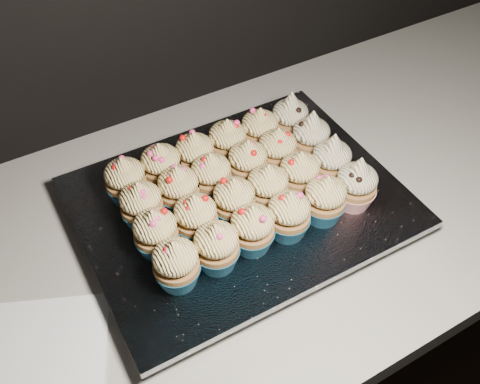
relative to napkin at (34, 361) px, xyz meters
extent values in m
cube|color=black|center=(0.58, 0.09, -0.47)|extent=(2.40, 0.60, 0.86)
cube|color=beige|center=(0.58, 0.09, -0.02)|extent=(2.44, 0.64, 0.04)
cube|color=white|center=(0.00, 0.00, 0.00)|extent=(0.24, 0.24, 0.00)
cube|color=black|center=(0.35, 0.09, 0.01)|extent=(0.45, 0.34, 0.02)
cube|color=silver|center=(0.35, 0.09, 0.03)|extent=(0.48, 0.38, 0.01)
cone|color=navy|center=(0.20, 0.00, 0.05)|extent=(0.06, 0.06, 0.03)
ellipsoid|color=#F7D17D|center=(0.20, 0.00, 0.09)|extent=(0.06, 0.06, 0.04)
cone|color=#F7D17D|center=(0.20, 0.00, 0.11)|extent=(0.03, 0.03, 0.02)
cone|color=navy|center=(0.26, 0.00, 0.05)|extent=(0.06, 0.06, 0.03)
ellipsoid|color=#F7D17D|center=(0.26, 0.00, 0.09)|extent=(0.06, 0.06, 0.04)
cone|color=#F7D17D|center=(0.26, 0.00, 0.11)|extent=(0.03, 0.03, 0.02)
cone|color=navy|center=(0.32, 0.00, 0.05)|extent=(0.06, 0.06, 0.03)
ellipsoid|color=#F7D17D|center=(0.32, 0.00, 0.09)|extent=(0.06, 0.06, 0.04)
cone|color=#F7D17D|center=(0.32, 0.00, 0.11)|extent=(0.03, 0.03, 0.02)
cone|color=navy|center=(0.38, 0.00, 0.05)|extent=(0.06, 0.06, 0.03)
ellipsoid|color=#F7D17D|center=(0.38, 0.00, 0.09)|extent=(0.06, 0.06, 0.04)
cone|color=#F7D17D|center=(0.38, 0.00, 0.11)|extent=(0.03, 0.03, 0.02)
cone|color=navy|center=(0.44, -0.01, 0.05)|extent=(0.06, 0.06, 0.03)
ellipsoid|color=#F7D17D|center=(0.44, -0.01, 0.09)|extent=(0.06, 0.06, 0.04)
cone|color=#F7D17D|center=(0.44, -0.01, 0.11)|extent=(0.03, 0.03, 0.02)
cone|color=red|center=(0.49, -0.01, 0.05)|extent=(0.06, 0.06, 0.03)
ellipsoid|color=beige|center=(0.49, -0.01, 0.09)|extent=(0.06, 0.06, 0.04)
cone|color=beige|center=(0.49, -0.01, 0.11)|extent=(0.03, 0.03, 0.03)
cone|color=navy|center=(0.20, 0.06, 0.05)|extent=(0.06, 0.06, 0.03)
ellipsoid|color=#F7D17D|center=(0.20, 0.06, 0.09)|extent=(0.06, 0.06, 0.04)
cone|color=#F7D17D|center=(0.20, 0.06, 0.11)|extent=(0.03, 0.03, 0.02)
cone|color=navy|center=(0.26, 0.06, 0.05)|extent=(0.06, 0.06, 0.03)
ellipsoid|color=#F7D17D|center=(0.26, 0.06, 0.09)|extent=(0.06, 0.06, 0.04)
cone|color=#F7D17D|center=(0.26, 0.06, 0.11)|extent=(0.03, 0.03, 0.02)
cone|color=navy|center=(0.32, 0.06, 0.05)|extent=(0.06, 0.06, 0.03)
ellipsoid|color=#F7D17D|center=(0.32, 0.06, 0.09)|extent=(0.06, 0.06, 0.04)
cone|color=#F7D17D|center=(0.32, 0.06, 0.11)|extent=(0.03, 0.03, 0.02)
cone|color=navy|center=(0.38, 0.05, 0.05)|extent=(0.06, 0.06, 0.03)
ellipsoid|color=#F7D17D|center=(0.38, 0.05, 0.09)|extent=(0.06, 0.06, 0.04)
cone|color=#F7D17D|center=(0.38, 0.05, 0.11)|extent=(0.03, 0.03, 0.02)
cone|color=navy|center=(0.43, 0.05, 0.05)|extent=(0.06, 0.06, 0.03)
ellipsoid|color=#F7D17D|center=(0.43, 0.05, 0.09)|extent=(0.06, 0.06, 0.04)
cone|color=#F7D17D|center=(0.43, 0.05, 0.11)|extent=(0.03, 0.03, 0.02)
cone|color=red|center=(0.49, 0.05, 0.05)|extent=(0.06, 0.06, 0.03)
ellipsoid|color=beige|center=(0.49, 0.05, 0.09)|extent=(0.06, 0.06, 0.04)
cone|color=beige|center=(0.49, 0.05, 0.11)|extent=(0.03, 0.03, 0.03)
cone|color=navy|center=(0.20, 0.12, 0.05)|extent=(0.06, 0.06, 0.03)
ellipsoid|color=#F7D17D|center=(0.20, 0.12, 0.09)|extent=(0.06, 0.06, 0.04)
cone|color=#F7D17D|center=(0.20, 0.12, 0.11)|extent=(0.03, 0.03, 0.02)
cone|color=navy|center=(0.26, 0.12, 0.05)|extent=(0.06, 0.06, 0.03)
ellipsoid|color=#F7D17D|center=(0.26, 0.12, 0.09)|extent=(0.06, 0.06, 0.04)
cone|color=#F7D17D|center=(0.26, 0.12, 0.11)|extent=(0.03, 0.03, 0.02)
cone|color=navy|center=(0.32, 0.12, 0.05)|extent=(0.06, 0.06, 0.03)
ellipsoid|color=#F7D17D|center=(0.32, 0.12, 0.09)|extent=(0.06, 0.06, 0.04)
cone|color=#F7D17D|center=(0.32, 0.12, 0.11)|extent=(0.03, 0.03, 0.02)
cone|color=navy|center=(0.38, 0.12, 0.05)|extent=(0.06, 0.06, 0.03)
ellipsoid|color=#F7D17D|center=(0.38, 0.12, 0.09)|extent=(0.06, 0.06, 0.04)
cone|color=#F7D17D|center=(0.38, 0.12, 0.11)|extent=(0.03, 0.03, 0.02)
cone|color=navy|center=(0.43, 0.12, 0.05)|extent=(0.06, 0.06, 0.03)
ellipsoid|color=#F7D17D|center=(0.43, 0.12, 0.09)|extent=(0.06, 0.06, 0.04)
cone|color=#F7D17D|center=(0.43, 0.12, 0.11)|extent=(0.03, 0.03, 0.02)
cone|color=red|center=(0.50, 0.11, 0.05)|extent=(0.06, 0.06, 0.03)
ellipsoid|color=beige|center=(0.50, 0.11, 0.09)|extent=(0.06, 0.06, 0.04)
cone|color=beige|center=(0.50, 0.11, 0.11)|extent=(0.03, 0.03, 0.03)
cone|color=navy|center=(0.20, 0.17, 0.05)|extent=(0.06, 0.06, 0.03)
ellipsoid|color=#F7D17D|center=(0.20, 0.17, 0.09)|extent=(0.06, 0.06, 0.04)
cone|color=#F7D17D|center=(0.20, 0.17, 0.11)|extent=(0.03, 0.03, 0.02)
cone|color=navy|center=(0.26, 0.17, 0.05)|extent=(0.06, 0.06, 0.03)
ellipsoid|color=#F7D17D|center=(0.26, 0.17, 0.09)|extent=(0.06, 0.06, 0.04)
cone|color=#F7D17D|center=(0.26, 0.17, 0.11)|extent=(0.03, 0.03, 0.02)
cone|color=navy|center=(0.32, 0.17, 0.05)|extent=(0.06, 0.06, 0.03)
ellipsoid|color=#F7D17D|center=(0.32, 0.17, 0.09)|extent=(0.06, 0.06, 0.04)
cone|color=#F7D17D|center=(0.32, 0.17, 0.11)|extent=(0.03, 0.03, 0.02)
cone|color=navy|center=(0.38, 0.17, 0.05)|extent=(0.06, 0.06, 0.03)
ellipsoid|color=#F7D17D|center=(0.38, 0.17, 0.09)|extent=(0.06, 0.06, 0.04)
cone|color=#F7D17D|center=(0.38, 0.17, 0.11)|extent=(0.03, 0.03, 0.02)
cone|color=navy|center=(0.44, 0.17, 0.05)|extent=(0.06, 0.06, 0.03)
ellipsoid|color=#F7D17D|center=(0.44, 0.17, 0.09)|extent=(0.06, 0.06, 0.04)
cone|color=#F7D17D|center=(0.44, 0.17, 0.11)|extent=(0.03, 0.03, 0.02)
cone|color=red|center=(0.49, 0.17, 0.05)|extent=(0.06, 0.06, 0.03)
ellipsoid|color=beige|center=(0.49, 0.17, 0.09)|extent=(0.06, 0.06, 0.04)
cone|color=beige|center=(0.49, 0.17, 0.11)|extent=(0.03, 0.03, 0.03)
camera|label=1|loc=(0.07, -0.40, 0.64)|focal=40.00mm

